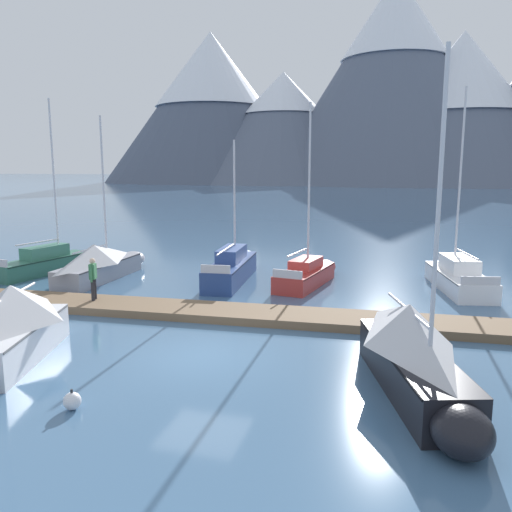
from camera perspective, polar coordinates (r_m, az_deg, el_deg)
The scene contains 15 objects.
ground_plane at distance 15.69m, azimuth -5.88°, elevation -10.87°, with size 700.00×700.00×0.00m, color #426689.
mountain_west_summit at distance 201.50m, azimuth -4.99°, elevation 16.47°, with size 79.65×79.65×54.61m.
mountain_central_massif at distance 187.95m, azimuth 3.01°, elevation 14.18°, with size 72.50×72.50×38.30m.
mountain_shoulder_ridge at distance 186.82m, azimuth 15.00°, elevation 18.58°, with size 83.98×83.98×67.30m.
mountain_east_summit at distance 180.60m, azimuth 21.74°, elevation 15.39°, with size 70.48×70.48×47.13m.
dock at distance 19.24m, azimuth -1.58°, elevation -6.44°, with size 29.00×3.46×0.30m.
sailboat_nearest_berth at distance 29.49m, azimuth -21.68°, elevation -0.52°, with size 2.53×6.87×9.03m.
sailboat_second_berth at distance 26.82m, azimuth -16.77°, elevation -0.62°, with size 1.85×7.19×8.02m.
sailboat_mid_dock_port at distance 16.32m, azimuth -26.26°, elevation -7.43°, with size 3.40×6.32×8.41m.
sailboat_mid_dock_starboard at distance 25.71m, azimuth -2.48°, elevation -1.12°, with size 2.02×7.60×6.84m.
sailboat_far_berth at distance 24.91m, azimuth 5.91°, elevation -1.81°, with size 2.41×6.22×8.44m.
sailboat_outer_slip at distance 13.38m, azimuth 17.16°, elevation -10.32°, with size 3.12×6.43×8.04m.
sailboat_end_of_dock at distance 25.54m, azimuth 21.33°, elevation -2.01°, with size 2.77×6.62×9.07m.
person_on_dock at distance 21.39m, azimuth -17.62°, elevation -2.16°, with size 0.32×0.57×1.69m.
mooring_buoy_channel_marker at distance 13.04m, azimuth -19.71°, elevation -14.90°, with size 0.41×0.41×0.49m.
Camera 1 is at (5.36, -13.67, 5.53)m, focal length 36.08 mm.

